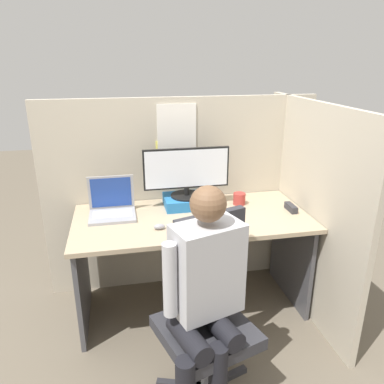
{
  "coord_description": "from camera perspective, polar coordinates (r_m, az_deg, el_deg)",
  "views": [
    {
      "loc": [
        -0.47,
        -1.94,
        1.78
      ],
      "look_at": [
        -0.04,
        0.19,
        0.99
      ],
      "focal_mm": 35.0,
      "sensor_mm": 36.0,
      "label": 1
    }
  ],
  "objects": [
    {
      "name": "cubicle_panel_back",
      "position": [
        2.95,
        -1.55,
        -0.36
      ],
      "size": [
        2.11,
        0.05,
        1.51
      ],
      "color": "#B7AD99",
      "rests_on": "ground"
    },
    {
      "name": "monitor",
      "position": [
        2.68,
        -0.87,
        3.1
      ],
      "size": [
        0.62,
        0.23,
        0.36
      ],
      "color": "black",
      "rests_on": "paper_box"
    },
    {
      "name": "desk",
      "position": [
        2.66,
        0.02,
        -7.18
      ],
      "size": [
        1.61,
        0.76,
        0.74
      ],
      "color": "tan",
      "rests_on": "ground"
    },
    {
      "name": "mouse",
      "position": [
        2.4,
        -4.98,
        -5.29
      ],
      "size": [
        0.07,
        0.04,
        0.04
      ],
      "color": "gray",
      "rests_on": "desk"
    },
    {
      "name": "stapler",
      "position": [
        2.77,
        14.84,
        -2.32
      ],
      "size": [
        0.04,
        0.14,
        0.05
      ],
      "color": "#2D2D33",
      "rests_on": "desk"
    },
    {
      "name": "laptop",
      "position": [
        2.64,
        -12.08,
        -2.47
      ],
      "size": [
        0.31,
        0.25,
        0.27
      ],
      "color": "#99999E",
      "rests_on": "desk"
    },
    {
      "name": "paper_box",
      "position": [
        2.76,
        -0.83,
        -1.38
      ],
      "size": [
        0.33,
        0.26,
        0.08
      ],
      "color": "#236BAD",
      "rests_on": "desk"
    },
    {
      "name": "person",
      "position": [
        1.9,
        2.17,
        -14.64
      ],
      "size": [
        0.46,
        0.46,
        1.23
      ],
      "color": "black",
      "rests_on": "ground"
    },
    {
      "name": "cubicle_panel_right",
      "position": [
        2.79,
        17.32,
        -2.59
      ],
      "size": [
        0.04,
        1.41,
        1.51
      ],
      "color": "#B7AD99",
      "rests_on": "ground"
    },
    {
      "name": "ground_plane",
      "position": [
        2.68,
        1.75,
        -21.8
      ],
      "size": [
        12.0,
        12.0,
        0.0
      ],
      "primitive_type": "plane",
      "color": "#665B4C"
    },
    {
      "name": "coffee_mug",
      "position": [
        2.81,
        7.21,
        -1.02
      ],
      "size": [
        0.09,
        0.09,
        0.09
      ],
      "color": "#A3332D",
      "rests_on": "desk"
    },
    {
      "name": "office_chair",
      "position": [
        2.15,
        2.4,
        -16.98
      ],
      "size": [
        0.58,
        0.63,
        0.98
      ],
      "color": "#2D2D33",
      "rests_on": "ground"
    },
    {
      "name": "carrot_toy",
      "position": [
        2.43,
        5.9,
        -4.95
      ],
      "size": [
        0.05,
        0.14,
        0.05
      ],
      "color": "orange",
      "rests_on": "desk"
    }
  ]
}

